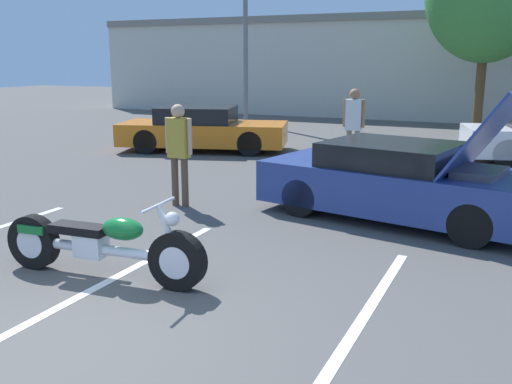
{
  "coord_description": "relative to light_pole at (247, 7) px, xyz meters",
  "views": [
    {
      "loc": [
        3.55,
        -3.43,
        2.5
      ],
      "look_at": [
        0.47,
        3.19,
        0.8
      ],
      "focal_mm": 40.0,
      "sensor_mm": 36.0,
      "label": 1
    }
  ],
  "objects": [
    {
      "name": "ground_plane",
      "position": [
        6.42,
        -17.19,
        -4.46
      ],
      "size": [
        80.0,
        80.0,
        0.0
      ],
      "primitive_type": "plane",
      "color": "#514F4C"
    },
    {
      "name": "parking_stripe_back",
      "position": [
        8.73,
        -15.75,
        -4.45
      ],
      "size": [
        0.12,
        4.68,
        0.01
      ],
      "primitive_type": "cube",
      "color": "white",
      "rests_on": "ground"
    },
    {
      "name": "show_car_hood_open",
      "position": [
        8.33,
        -11.62,
        -3.85
      ],
      "size": [
        4.63,
        2.63,
        2.11
      ],
      "rotation": [
        0.0,
        0.0,
        -0.19
      ],
      "color": "navy",
      "rests_on": "ground"
    },
    {
      "name": "spectator_by_show_car",
      "position": [
        4.69,
        -12.4,
        -3.4
      ],
      "size": [
        0.52,
        0.23,
        1.77
      ],
      "color": "brown",
      "rests_on": "ground"
    },
    {
      "name": "parking_stripe_middle",
      "position": [
        5.81,
        -15.75,
        -4.45
      ],
      "size": [
        0.12,
        4.68,
        0.01
      ],
      "primitive_type": "cube",
      "color": "white",
      "rests_on": "ground"
    },
    {
      "name": "far_building",
      "position": [
        6.42,
        5.54,
        -2.12
      ],
      "size": [
        32.0,
        4.2,
        4.4
      ],
      "color": "beige",
      "rests_on": "ground"
    },
    {
      "name": "parked_car_left_row",
      "position": [
        1.89,
        -6.82,
        -3.87
      ],
      "size": [
        4.91,
        3.09,
        1.23
      ],
      "rotation": [
        0.0,
        0.0,
        0.3
      ],
      "color": "orange",
      "rests_on": "ground"
    },
    {
      "name": "motorcycle",
      "position": [
        5.69,
        -15.67,
        -4.05
      ],
      "size": [
        2.64,
        0.7,
        0.97
      ],
      "rotation": [
        0.0,
        0.0,
        0.08
      ],
      "color": "black",
      "rests_on": "ground"
    },
    {
      "name": "spectator_near_motorcycle",
      "position": [
        6.45,
        -7.68,
        -3.34
      ],
      "size": [
        0.52,
        0.24,
        1.85
      ],
      "color": "gray",
      "rests_on": "ground"
    },
    {
      "name": "light_pole",
      "position": [
        0.0,
        0.0,
        0.0
      ],
      "size": [
        1.21,
        0.28,
        8.14
      ],
      "color": "slate",
      "rests_on": "ground"
    }
  ]
}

